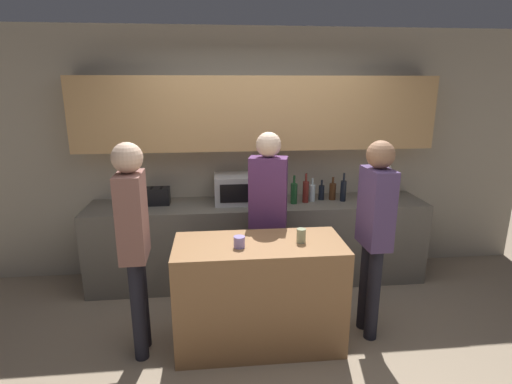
# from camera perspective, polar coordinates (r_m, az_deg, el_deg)

# --- Properties ---
(ground_plane) EXTENTS (14.00, 14.00, 0.00)m
(ground_plane) POSITION_cam_1_polar(r_m,az_deg,el_deg) (3.44, 3.06, -22.92)
(ground_plane) COLOR gray
(back_wall) EXTENTS (6.40, 0.40, 2.70)m
(back_wall) POSITION_cam_1_polar(r_m,az_deg,el_deg) (4.39, -0.00, 7.57)
(back_wall) COLOR #B2A893
(back_wall) RESTS_ON ground_plane
(back_counter) EXTENTS (3.60, 0.62, 0.89)m
(back_counter) POSITION_cam_1_polar(r_m,az_deg,el_deg) (4.42, 0.36, -7.10)
(back_counter) COLOR #6B665B
(back_counter) RESTS_ON ground_plane
(kitchen_island) EXTENTS (1.36, 0.61, 0.90)m
(kitchen_island) POSITION_cam_1_polar(r_m,az_deg,el_deg) (3.39, 0.44, -14.33)
(kitchen_island) COLOR #996B42
(kitchen_island) RESTS_ON ground_plane
(microwave) EXTENTS (0.52, 0.39, 0.30)m
(microwave) POSITION_cam_1_polar(r_m,az_deg,el_deg) (4.27, -2.45, 0.50)
(microwave) COLOR #B7BABC
(microwave) RESTS_ON back_counter
(toaster) EXTENTS (0.26, 0.16, 0.18)m
(toaster) POSITION_cam_1_polar(r_m,az_deg,el_deg) (4.32, -13.94, -0.58)
(toaster) COLOR black
(toaster) RESTS_ON back_counter
(potted_plant) EXTENTS (0.14, 0.14, 0.39)m
(potted_plant) POSITION_cam_1_polar(r_m,az_deg,el_deg) (4.63, 17.90, 1.57)
(potted_plant) COLOR silver
(potted_plant) RESTS_ON back_counter
(bottle_0) EXTENTS (0.06, 0.06, 0.24)m
(bottle_0) POSITION_cam_1_polar(r_m,az_deg,el_deg) (4.27, 4.09, -0.32)
(bottle_0) COLOR silver
(bottle_0) RESTS_ON back_counter
(bottle_1) EXTENTS (0.07, 0.07, 0.31)m
(bottle_1) POSITION_cam_1_polar(r_m,az_deg,el_deg) (4.24, 5.44, -0.13)
(bottle_1) COLOR #194723
(bottle_1) RESTS_ON back_counter
(bottle_2) EXTENTS (0.07, 0.07, 0.32)m
(bottle_2) POSITION_cam_1_polar(r_m,az_deg,el_deg) (4.29, 7.10, 0.09)
(bottle_2) COLOR maroon
(bottle_2) RESTS_ON back_counter
(bottle_3) EXTENTS (0.07, 0.07, 0.25)m
(bottle_3) POSITION_cam_1_polar(r_m,az_deg,el_deg) (4.36, 8.03, -0.05)
(bottle_3) COLOR silver
(bottle_3) RESTS_ON back_counter
(bottle_4) EXTENTS (0.06, 0.06, 0.22)m
(bottle_4) POSITION_cam_1_polar(r_m,az_deg,el_deg) (4.43, 9.32, -0.02)
(bottle_4) COLOR black
(bottle_4) RESTS_ON back_counter
(bottle_5) EXTENTS (0.07, 0.07, 0.25)m
(bottle_5) POSITION_cam_1_polar(r_m,az_deg,el_deg) (4.45, 10.87, 0.14)
(bottle_5) COLOR #472814
(bottle_5) RESTS_ON back_counter
(bottle_6) EXTENTS (0.06, 0.06, 0.31)m
(bottle_6) POSITION_cam_1_polar(r_m,az_deg,el_deg) (4.41, 12.36, 0.23)
(bottle_6) COLOR black
(bottle_6) RESTS_ON back_counter
(cup_0) EXTENTS (0.09, 0.09, 0.09)m
(cup_0) POSITION_cam_1_polar(r_m,az_deg,el_deg) (3.09, -2.40, -7.14)
(cup_0) COLOR #9C8CD9
(cup_0) RESTS_ON kitchen_island
(cup_1) EXTENTS (0.07, 0.07, 0.11)m
(cup_1) POSITION_cam_1_polar(r_m,az_deg,el_deg) (3.20, 6.47, -6.21)
(cup_1) COLOR #9DA982
(cup_1) RESTS_ON kitchen_island
(person_left) EXTENTS (0.22, 0.35, 1.70)m
(person_left) POSITION_cam_1_polar(r_m,az_deg,el_deg) (3.42, 16.61, -4.36)
(person_left) COLOR black
(person_left) RESTS_ON ground_plane
(person_center) EXTENTS (0.38, 0.27, 1.71)m
(person_center) POSITION_cam_1_polar(r_m,az_deg,el_deg) (3.69, 1.73, -2.08)
(person_center) COLOR black
(person_center) RESTS_ON ground_plane
(person_right) EXTENTS (0.23, 0.35, 1.72)m
(person_right) POSITION_cam_1_polar(r_m,az_deg,el_deg) (3.17, -17.08, -5.66)
(person_right) COLOR black
(person_right) RESTS_ON ground_plane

